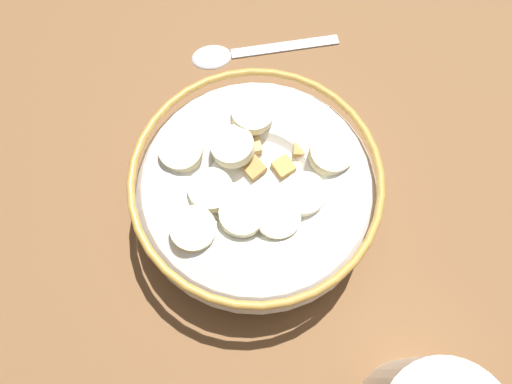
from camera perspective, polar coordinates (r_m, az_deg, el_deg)
The scene contains 3 objects.
ground_plane at distance 42.30cm, azimuth 0.00°, elevation -1.87°, with size 133.67×133.67×2.00cm, color brown.
cereal_bowl at distance 38.16cm, azimuth -0.03°, elevation 0.20°, with size 18.82×18.82×6.89cm.
spoon at distance 48.04cm, azimuth -2.52°, elevation 15.84°, with size 8.47×13.17×0.80cm.
Camera 1 is at (12.48, 4.49, 39.16)cm, focal length 34.62 mm.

